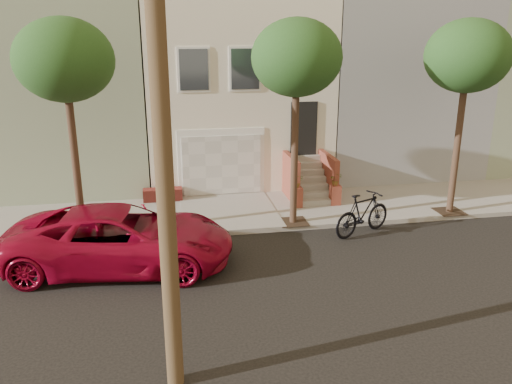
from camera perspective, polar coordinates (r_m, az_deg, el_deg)
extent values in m
plane|color=black|center=(13.10, 4.08, -10.24)|extent=(90.00, 90.00, 0.00)
cube|color=gray|center=(17.86, -0.17, -2.13)|extent=(40.00, 3.70, 0.15)
cube|color=beige|center=(22.73, -2.86, 11.39)|extent=(7.00, 8.00, 7.00)
cube|color=gray|center=(22.85, -20.31, 10.37)|extent=(6.50, 8.00, 7.00)
cube|color=gray|center=(24.56, 13.39, 11.41)|extent=(6.50, 8.00, 7.00)
cube|color=gray|center=(27.80, 25.99, 10.82)|extent=(6.50, 8.00, 7.00)
cube|color=white|center=(19.12, -3.83, 3.32)|extent=(3.20, 0.12, 2.50)
cube|color=silver|center=(19.09, -3.81, 2.99)|extent=(2.90, 0.06, 2.20)
cube|color=gray|center=(17.71, -3.04, -2.04)|extent=(3.20, 3.70, 0.02)
cube|color=maroon|center=(18.98, -10.26, -0.27)|extent=(1.40, 0.45, 0.44)
cube|color=black|center=(19.41, 5.30, 6.98)|extent=(1.00, 0.06, 2.00)
cube|color=#3F4751|center=(18.45, -6.88, 13.27)|extent=(1.00, 0.06, 1.40)
cube|color=white|center=(18.47, -6.89, 13.28)|extent=(1.15, 0.05, 1.55)
cube|color=#3F4751|center=(18.65, -1.21, 13.44)|extent=(1.00, 0.06, 1.40)
cube|color=white|center=(18.67, -1.22, 13.44)|extent=(1.15, 0.05, 1.55)
cube|color=#3F4751|center=(19.03, 4.30, 13.48)|extent=(1.00, 0.06, 1.40)
cube|color=white|center=(19.05, 4.29, 13.48)|extent=(1.15, 0.05, 1.55)
cube|color=gray|center=(18.33, 6.60, -1.14)|extent=(1.20, 0.28, 0.20)
cube|color=gray|center=(18.52, 6.37, -0.28)|extent=(1.20, 0.28, 0.20)
cube|color=gray|center=(18.72, 6.15, 0.56)|extent=(1.20, 0.28, 0.20)
cube|color=gray|center=(18.92, 5.93, 1.38)|extent=(1.20, 0.28, 0.20)
cube|color=gray|center=(19.12, 5.72, 2.19)|extent=(1.20, 0.28, 0.20)
cube|color=gray|center=(19.33, 5.51, 2.98)|extent=(1.20, 0.28, 0.20)
cube|color=gray|center=(19.54, 5.30, 3.75)|extent=(1.20, 0.28, 0.20)
cube|color=brown|center=(18.71, 3.88, 1.57)|extent=(0.18, 1.96, 1.60)
cube|color=brown|center=(19.09, 7.96, 1.77)|extent=(0.18, 1.96, 1.60)
cube|color=brown|center=(18.03, 4.53, -0.57)|extent=(0.35, 0.35, 0.70)
imported|color=#1D4318|center=(17.86, 4.58, 1.19)|extent=(0.40, 0.35, 0.45)
cube|color=brown|center=(18.43, 8.74, -0.31)|extent=(0.35, 0.35, 0.70)
imported|color=#1D4318|center=(18.26, 8.83, 1.40)|extent=(0.41, 0.35, 0.45)
cube|color=#2D2116|center=(16.42, -18.52, -4.61)|extent=(0.90, 0.90, 0.02)
cylinder|color=#39241A|center=(15.78, -19.25, 2.46)|extent=(0.22, 0.22, 4.20)
ellipsoid|color=#1D4318|center=(15.32, -20.43, 13.53)|extent=(2.70, 2.57, 2.29)
cube|color=#2D2116|center=(16.71, 4.10, -3.30)|extent=(0.90, 0.90, 0.02)
cylinder|color=#39241A|center=(16.08, 4.27, 3.68)|extent=(0.22, 0.22, 4.20)
ellipsoid|color=#1D4318|center=(15.63, 4.53, 14.60)|extent=(2.70, 2.57, 2.29)
cube|color=#2D2116|center=(18.80, 20.57, -2.02)|extent=(0.90, 0.90, 0.02)
cylinder|color=#39241A|center=(18.24, 21.28, 4.20)|extent=(0.22, 0.22, 4.20)
ellipsoid|color=#1D4318|center=(17.85, 22.39, 13.75)|extent=(2.70, 2.57, 2.29)
cylinder|color=#483621|center=(8.07, -10.52, 9.41)|extent=(0.30, 0.30, 10.00)
imported|color=maroon|center=(14.14, -14.71, -4.97)|extent=(6.21, 3.47, 1.64)
imported|color=black|center=(16.21, 11.72, -2.36)|extent=(2.30, 1.52, 1.35)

